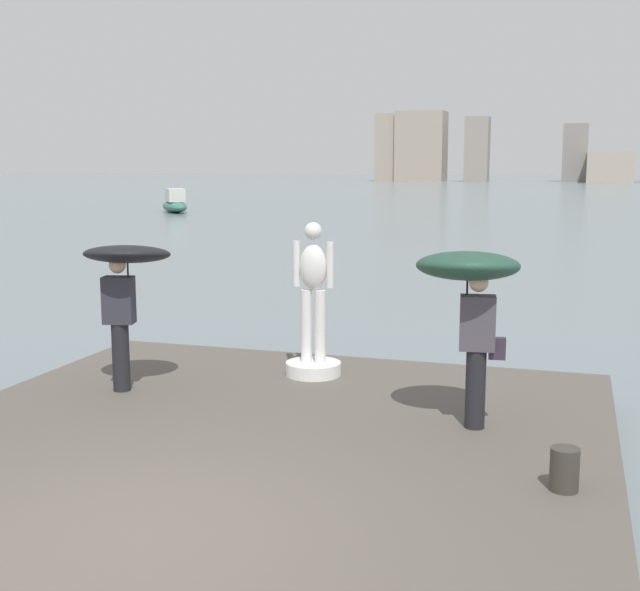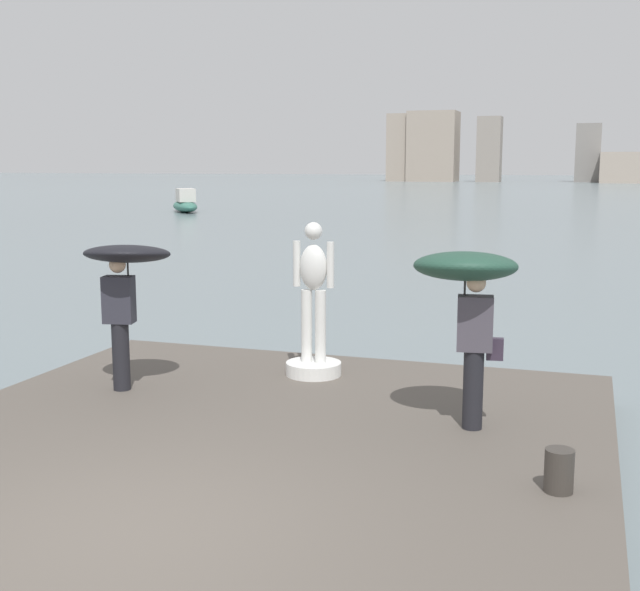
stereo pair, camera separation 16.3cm
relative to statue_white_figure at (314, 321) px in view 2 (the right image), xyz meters
The scene contains 8 objects.
ground_plane 34.94m from the statue_white_figure, 89.74° to the left, with size 400.00×400.00×0.00m, color slate.
pier 3.57m from the statue_white_figure, 87.35° to the right, with size 7.52×9.29×0.40m, color #564F47.
statue_white_figure is the anchor object (origin of this frame).
onlooker_left 2.61m from the statue_white_figure, 144.80° to the right, with size 1.31×1.32×1.93m.
onlooker_right 2.95m from the statue_white_figure, 35.21° to the right, with size 1.27×1.29×2.01m.
mooring_bollard 4.68m from the statue_white_figure, 43.35° to the right, with size 0.26×0.26×0.39m, color #38332D.
boat_mid 46.16m from the statue_white_figure, 119.66° to the left, with size 4.14×4.90×1.60m.
distant_skyline 142.73m from the statue_white_figure, 92.93° to the left, with size 70.28×12.45×13.61m.
Camera 2 is at (3.38, -5.35, 3.29)m, focal length 46.08 mm.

